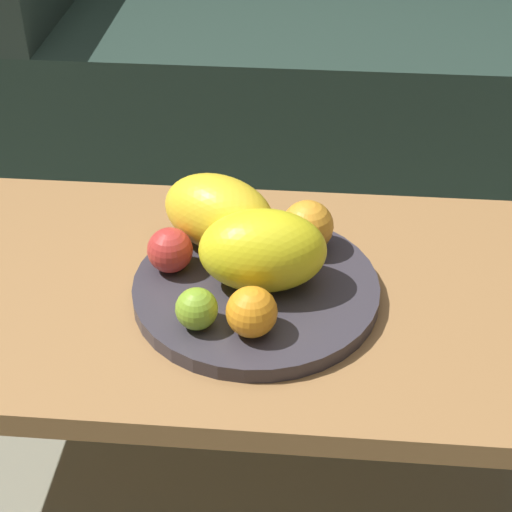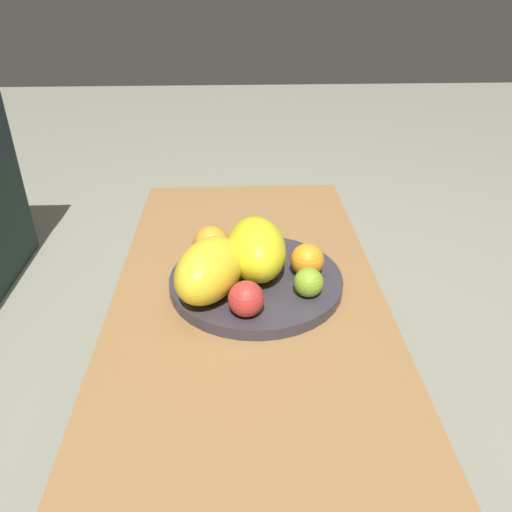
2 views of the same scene
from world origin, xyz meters
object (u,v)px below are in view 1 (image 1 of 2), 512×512
melon_smaller_beside (219,213)px  apple_front (197,309)px  coffee_table (244,310)px  couch (325,43)px  fruit_bowl (256,289)px  banana_bunch (244,243)px  orange_front (307,226)px  apple_left (170,250)px  orange_left (252,312)px  melon_large_front (263,251)px

melon_smaller_beside → apple_front: (-0.01, -0.20, -0.03)m
coffee_table → couch: bearing=84.9°
fruit_bowl → banana_bunch: size_ratio=2.37×
couch → melon_smaller_beside: couch is taller
coffee_table → apple_front: apple_front is taller
orange_front → apple_left: bearing=-160.6°
melon_smaller_beside → orange_left: melon_smaller_beside is taller
melon_large_front → orange_front: melon_large_front is taller
orange_front → melon_smaller_beside: bearing=-179.2°
melon_large_front → apple_front: 0.13m
apple_front → banana_bunch: 0.17m
fruit_bowl → orange_front: (0.07, 0.10, 0.05)m
apple_left → banana_bunch: (0.11, 0.04, -0.01)m
apple_front → melon_large_front: bearing=50.4°
orange_front → orange_left: orange_front is taller
couch → melon_smaller_beside: 1.19m
fruit_bowl → orange_left: 0.12m
fruit_bowl → apple_front: 0.13m
couch → orange_front: (-0.02, -1.16, 0.17)m
apple_left → banana_bunch: size_ratio=0.45×
couch → apple_left: bearing=-100.2°
banana_bunch → couch: bearing=84.6°
couch → banana_bunch: 1.21m
fruit_bowl → melon_large_front: size_ratio=1.98×
fruit_bowl → apple_front: bearing=-125.9°
couch → banana_bunch: bearing=-95.4°
apple_left → orange_front: bearing=19.4°
fruit_bowl → apple_left: bearing=169.6°
orange_left → apple_left: orange_left is taller
fruit_bowl → apple_left: size_ratio=5.33×
melon_large_front → orange_front: (0.06, 0.10, -0.02)m
melon_smaller_beside → banana_bunch: bearing=-36.5°
melon_large_front → orange_left: 0.11m
couch → apple_left: (-0.22, -1.23, 0.16)m
couch → melon_large_front: (-0.08, -1.26, 0.19)m
orange_left → coffee_table: bearing=100.9°
coffee_table → banana_bunch: size_ratio=7.40×
melon_smaller_beside → orange_left: bearing=-71.3°
orange_left → fruit_bowl: bearing=91.7°
apple_left → banana_bunch: 0.12m
orange_front → banana_bunch: bearing=-160.9°
melon_smaller_beside → orange_left: 0.22m
melon_large_front → apple_front: (-0.08, -0.10, -0.03)m
orange_front → banana_bunch: orange_front is taller
couch → orange_left: size_ratio=23.70×
apple_left → melon_large_front: bearing=-10.1°
apple_front → apple_left: 0.14m
orange_front → orange_left: (-0.07, -0.21, -0.01)m
couch → melon_large_front: couch is taller
orange_front → orange_left: 0.22m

